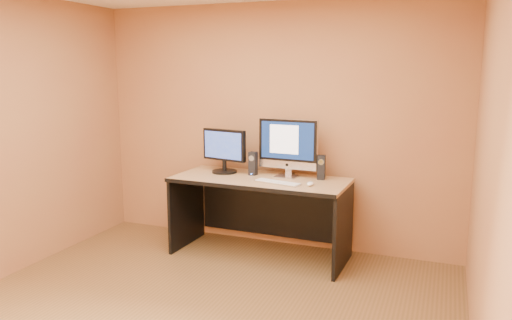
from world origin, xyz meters
name	(u,v)px	position (x,y,z in m)	size (l,w,h in m)	color
walls	(181,155)	(0.00, 0.00, 1.30)	(4.00, 4.00, 2.60)	#A06E40
desk	(260,217)	(0.01, 1.54, 0.41)	(1.77, 0.77, 0.82)	tan
imac	(287,148)	(0.24, 1.70, 1.12)	(0.63, 0.23, 0.61)	#B6B5BA
second_monitor	(224,151)	(-0.44, 1.67, 1.05)	(0.53, 0.26, 0.46)	black
speaker_left	(253,163)	(-0.11, 1.67, 0.94)	(0.08, 0.08, 0.24)	black
speaker_right	(321,167)	(0.60, 1.72, 0.94)	(0.08, 0.08, 0.24)	black
keyboard	(277,182)	(0.25, 1.39, 0.83)	(0.47, 0.13, 0.02)	silver
mouse	(310,184)	(0.57, 1.42, 0.84)	(0.06, 0.11, 0.04)	white
cable_a	(294,175)	(0.29, 1.82, 0.82)	(0.01, 0.01, 0.24)	black
cable_b	(288,174)	(0.23, 1.81, 0.82)	(0.01, 0.01, 0.20)	black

